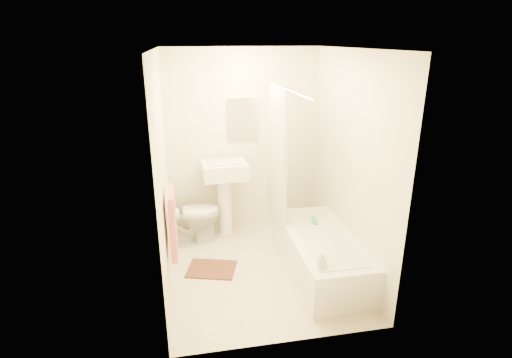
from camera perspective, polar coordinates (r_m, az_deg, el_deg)
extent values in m
plane|color=beige|center=(4.69, 0.58, -12.61)|extent=(2.40, 2.40, 0.00)
plane|color=white|center=(3.98, 0.70, 18.13)|extent=(2.40, 2.40, 0.00)
cube|color=beige|center=(5.32, -1.91, 5.39)|extent=(2.00, 0.02, 2.40)
cube|color=beige|center=(4.11, -13.16, 0.63)|extent=(0.02, 2.40, 2.40)
cube|color=beige|center=(4.48, 13.29, 2.16)|extent=(0.02, 2.40, 2.40)
cube|color=white|center=(5.23, -1.91, 8.52)|extent=(0.40, 0.03, 0.55)
cylinder|color=silver|center=(4.17, 4.54, 12.63)|extent=(0.03, 1.70, 0.03)
cube|color=silver|center=(4.71, 3.03, 3.75)|extent=(0.04, 0.80, 1.55)
cylinder|color=silver|center=(3.91, -12.57, -1.88)|extent=(0.02, 0.60, 0.02)
cube|color=#CC7266|center=(4.03, -11.81, -6.10)|extent=(0.06, 0.45, 0.66)
cylinder|color=white|center=(4.40, -11.70, -4.99)|extent=(0.11, 0.12, 0.12)
imported|color=silver|center=(5.15, -9.41, -5.06)|extent=(0.80, 0.50, 0.75)
cube|color=#522B1C|center=(4.69, -6.37, -12.66)|extent=(0.62, 0.53, 0.02)
imported|color=silver|center=(3.87, 9.43, -11.32)|extent=(0.09, 0.09, 0.17)
cube|color=#38BC59|center=(4.77, 8.32, -5.91)|extent=(0.09, 0.20, 0.04)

